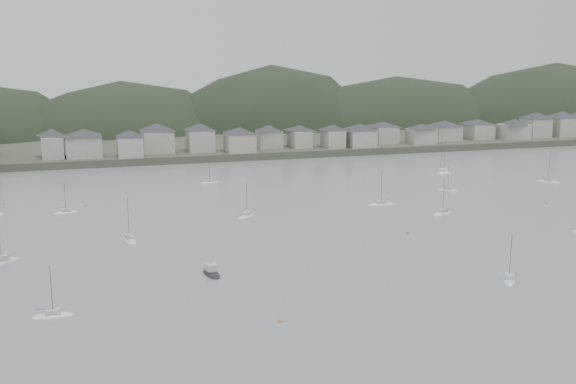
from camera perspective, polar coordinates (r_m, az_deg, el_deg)
name	(u,v)px	position (r m, az deg, el deg)	size (l,w,h in m)	color
ground	(410,304)	(127.33, 10.04, -9.10)	(900.00, 900.00, 0.00)	slate
far_shore_land	(177,128)	(406.84, -9.14, 5.28)	(900.00, 250.00, 3.00)	#383D2D
forested_ridge	(193,155)	(384.02, -7.83, 3.03)	(851.55, 103.94, 102.57)	black
waterfront_town	(325,134)	(309.96, 3.10, 4.84)	(451.48, 28.46, 12.92)	gray
sailboat_lead	(443,214)	(197.19, 12.65, -1.76)	(8.43, 5.64, 11.05)	silver
moored_fleet	(255,230)	(174.99, -2.71, -3.17)	(250.26, 163.82, 12.98)	silver
motor_launch_far	(211,273)	(142.16, -6.34, -6.66)	(3.74, 7.63, 3.76)	black
mooring_buoys	(262,243)	(163.53, -2.17, -4.22)	(165.19, 128.09, 0.70)	#BD6C3F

